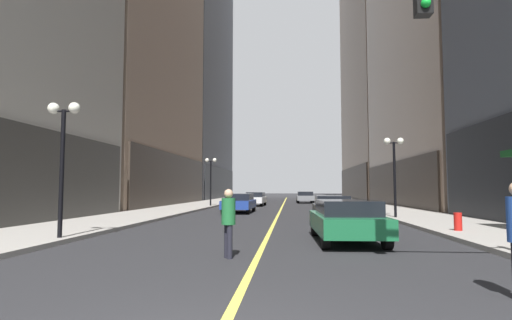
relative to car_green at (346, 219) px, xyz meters
name	(u,v)px	position (x,y,z in m)	size (l,w,h in m)	color
ground_plane	(282,206)	(-2.56, 25.98, -0.72)	(200.00, 200.00, 0.00)	#262628
sidewalk_left	(198,205)	(-10.81, 25.98, -0.65)	(4.50, 78.00, 0.15)	#9E9991
sidewalk_right	(370,205)	(5.69, 25.98, -0.65)	(4.50, 78.00, 0.15)	#9E9991
lane_centre_stripe	(282,206)	(-2.56, 25.98, -0.72)	(0.16, 70.00, 0.01)	#E5D64C
building_left_far	(191,14)	(-18.21, 50.98, 30.22)	(10.49, 26.00, 62.09)	slate
building_right_mid	(475,23)	(15.70, 25.48, 16.56)	(15.73, 24.00, 34.68)	gray
building_right_far	(394,28)	(14.91, 50.98, 26.55)	(14.12, 26.00, 54.69)	gray
car_green	(346,219)	(0.00, 0.00, 0.00)	(2.09, 4.55, 1.32)	#196038
car_black	(332,207)	(0.34, 7.83, 0.00)	(1.86, 4.12, 1.32)	black
car_blue	(239,202)	(-5.32, 14.94, 0.00)	(1.97, 4.80, 1.32)	navy
car_white	(255,198)	(-5.16, 25.83, 0.00)	(1.95, 4.28, 1.32)	silver
car_grey	(305,197)	(-0.11, 33.99, 0.00)	(2.00, 4.36, 1.32)	slate
pedestrian_in_green_parka	(228,218)	(-3.25, -3.16, 0.25)	(0.47, 0.47, 1.67)	black
street_lamp_left_near	(63,139)	(-8.96, -0.80, 2.54)	(1.06, 0.36, 4.43)	black
street_lamp_left_far	(211,171)	(-8.96, 22.80, 2.54)	(1.06, 0.36, 4.43)	black
street_lamp_right_mid	(394,159)	(3.84, 9.25, 2.54)	(1.06, 0.36, 4.43)	black
fire_hydrant_right	(458,224)	(4.34, 2.45, -0.32)	(0.28, 0.28, 0.80)	red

